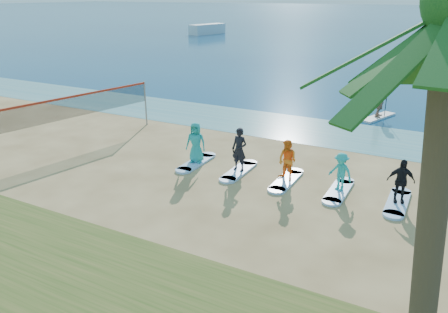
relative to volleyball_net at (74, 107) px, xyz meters
The scene contains 17 objects.
ground 9.73m from the volleyball_net, 16.65° to the right, with size 600.00×600.00×0.00m, color tan.
shallow_water 12.14m from the volleyball_net, 40.35° to the left, with size 600.00×600.00×0.00m, color teal.
ocean 157.54m from the volleyball_net, 86.67° to the left, with size 600.00×600.00×0.00m, color navy.
volleyball_net is the anchor object (origin of this frame).
paddleboard 17.48m from the volleyball_net, 44.17° to the left, with size 0.70×3.00×0.12m, color silver.
paddleboarder 17.41m from the volleyball_net, 44.17° to the left, with size 1.67×0.53×1.80m, color tan.
boat_offshore_a 63.01m from the volleyball_net, 114.16° to the left, with size 2.26×7.84×1.78m, color silver.
surfboard_0 6.93m from the volleyball_net, ahead, with size 0.70×2.20×0.09m, color #9BC1F0.
student_0 6.74m from the volleyball_net, ahead, with size 0.88×0.57×1.80m, color teal.
surfboard_1 8.99m from the volleyball_net, ahead, with size 0.70×2.20×0.09m, color #9BC1F0.
student_1 8.84m from the volleyball_net, ahead, with size 0.67×0.44×1.84m, color black.
surfboard_2 11.07m from the volleyball_net, ahead, with size 0.70×2.20×0.09m, color #9BC1F0.
student_2 10.95m from the volleyball_net, ahead, with size 0.80×0.62×1.65m, color orange.
surfboard_3 13.16m from the volleyball_net, ahead, with size 0.70×2.20×0.09m, color #9BC1F0.
student_3 13.07m from the volleyball_net, ahead, with size 0.96×0.55×1.49m, color teal.
surfboard_4 15.26m from the volleyball_net, ahead, with size 0.70×2.20×0.09m, color #9BC1F0.
student_4 15.18m from the volleyball_net, ahead, with size 0.95×0.40×1.62m, color black.
Camera 1 is at (7.11, -12.15, 7.11)m, focal length 35.00 mm.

